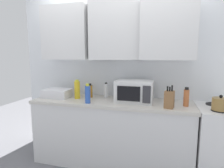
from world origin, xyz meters
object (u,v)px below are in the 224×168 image
knife_block (169,99)px  microwave (135,91)px  bottle_yellow_mustard (77,90)px  kettle (220,104)px  bottle_amber_vinegar (90,91)px  bottle_spice_jar (186,97)px  bottle_blue_cleaner (88,94)px  bottle_white_jar (106,90)px  dish_rack (58,93)px

knife_block → microwave: bearing=154.9°
bottle_yellow_mustard → kettle: bearing=-5.0°
knife_block → bottle_yellow_mustard: bearing=172.0°
microwave → bottle_amber_vinegar: microwave is taller
kettle → bottle_amber_vinegar: (-1.65, 0.28, 0.01)m
knife_block → bottle_spice_jar: size_ratio=1.16×
bottle_yellow_mustard → microwave: bearing=2.1°
kettle → bottle_blue_cleaner: size_ratio=0.69×
bottle_yellow_mustard → bottle_white_jar: 0.42m
bottle_blue_cleaner → bottle_amber_vinegar: 0.35m
microwave → dish_rack: bearing=-178.6°
kettle → bottle_yellow_mustard: (-1.79, 0.16, 0.05)m
kettle → bottle_blue_cleaner: bottle_blue_cleaner is taller
bottle_blue_cleaner → bottle_yellow_mustard: bearing=139.6°
bottle_blue_cleaner → bottle_amber_vinegar: size_ratio=1.26×
kettle → bottle_yellow_mustard: size_ratio=0.65×
dish_rack → bottle_spice_jar: size_ratio=1.64×
knife_block → kettle: bearing=1.9°
kettle → dish_rack: kettle is taller
knife_block → bottle_white_jar: (-0.88, 0.36, -0.00)m
kettle → knife_block: 0.54m
bottle_blue_cleaner → bottle_amber_vinegar: (-0.11, 0.33, -0.02)m
bottle_amber_vinegar → bottle_yellow_mustard: bearing=-137.9°
bottle_spice_jar → microwave: bearing=173.8°
knife_block → bottle_blue_cleaner: (-1.00, -0.03, 0.01)m
bottle_yellow_mustard → dish_rack: bearing=179.5°
kettle → bottle_blue_cleaner: (-1.55, -0.05, 0.04)m
bottle_yellow_mustard → bottle_amber_vinegar: (0.14, 0.12, -0.03)m
kettle → bottle_blue_cleaner: bearing=-178.1°
bottle_yellow_mustard → bottle_amber_vinegar: bottle_yellow_mustard is taller
knife_block → bottle_blue_cleaner: bearing=-178.1°
kettle → bottle_spice_jar: size_ratio=0.75×
kettle → microwave: (-0.98, 0.19, 0.06)m
kettle → bottle_spice_jar: bearing=161.0°
microwave → knife_block: microwave is taller
microwave → knife_block: (0.44, -0.20, -0.04)m
bottle_blue_cleaner → bottle_spice_jar: bearing=8.0°
microwave → knife_block: 0.48m
microwave → bottle_amber_vinegar: 0.68m
microwave → bottle_yellow_mustard: bearing=-177.9°
bottle_white_jar → bottle_blue_cleaner: bottle_blue_cleaner is taller
bottle_spice_jar → bottle_blue_cleaner: 1.22m
bottle_spice_jar → bottle_amber_vinegar: size_ratio=1.16×
bottle_spice_jar → bottle_white_jar: bearing=168.2°
dish_rack → bottle_spice_jar: bottle_spice_jar is taller
microwave → bottle_spice_jar: microwave is taller
dish_rack → bottle_spice_jar: bearing=-1.4°
kettle → knife_block: (-0.54, -0.02, 0.02)m
kettle → bottle_blue_cleaner: 1.55m
kettle → bottle_spice_jar: (-0.34, 0.12, 0.03)m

